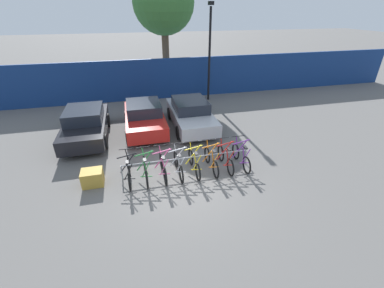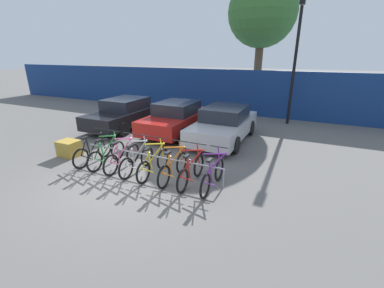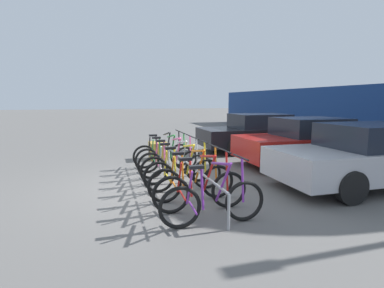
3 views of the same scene
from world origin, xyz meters
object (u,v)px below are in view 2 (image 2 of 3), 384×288
object	(u,v)px
bicycle_purple	(213,176)
cargo_crate	(69,148)
car_black	(125,113)
car_red	(176,118)
car_silver	(224,124)
bicycle_orange	(173,168)
bicycle_red	(191,171)
lamp_post	(295,58)
bicycle_green	(107,154)
tree_behind_hoarding	(262,13)
bicycle_yellow	(154,164)
bicycle_black	(93,152)
bike_rack	(149,157)
bicycle_silver	(137,160)
bicycle_pink	(122,157)

from	to	relation	value
bicycle_purple	cargo_crate	size ratio (longest dim) A/B	2.44
car_black	car_red	xyz separation A→B (m)	(2.69, 0.19, -0.00)
car_black	car_silver	distance (m)	4.97
bicycle_orange	car_red	size ratio (longest dim) A/B	0.42
car_silver	bicycle_purple	bearing A→B (deg)	-75.86
bicycle_red	lamp_post	world-z (taller)	lamp_post
bicycle_purple	lamp_post	size ratio (longest dim) A/B	0.30
car_black	bicycle_orange	bearing A→B (deg)	-39.42
bicycle_purple	car_black	distance (m)	7.17
bicycle_green	tree_behind_hoarding	xyz separation A→B (m)	(2.47, 10.77, 5.23)
bicycle_yellow	car_red	distance (m)	4.39
cargo_crate	car_black	bearing A→B (deg)	98.46
car_black	bicycle_yellow	bearing A→B (deg)	-43.60
car_red	bicycle_orange	bearing A→B (deg)	-63.01
bicycle_black	car_silver	xyz separation A→B (m)	(3.17, 4.02, 0.31)
tree_behind_hoarding	bicycle_green	bearing A→B (deg)	-102.94
car_black	bike_rack	bearing A→B (deg)	-44.27
bicycle_silver	lamp_post	bearing A→B (deg)	69.87
bicycle_pink	tree_behind_hoarding	xyz separation A→B (m)	(1.85, 10.77, 5.23)
bicycle_green	bicycle_red	xyz separation A→B (m)	(2.98, 0.00, 0.00)
bicycle_silver	car_black	bearing A→B (deg)	136.00
tree_behind_hoarding	cargo_crate	bearing A→B (deg)	-111.77
bicycle_orange	car_silver	xyz separation A→B (m)	(0.18, 4.02, 0.31)
bicycle_black	bicycle_pink	size ratio (longest dim) A/B	1.00
car_black	car_red	size ratio (longest dim) A/B	1.06
car_silver	tree_behind_hoarding	size ratio (longest dim) A/B	0.56
bicycle_black	car_red	size ratio (longest dim) A/B	0.42
bicycle_green	tree_behind_hoarding	world-z (taller)	tree_behind_hoarding
bicycle_green	lamp_post	size ratio (longest dim) A/B	0.30
bicycle_orange	cargo_crate	bearing A→B (deg)	-177.90
bicycle_black	tree_behind_hoarding	bearing A→B (deg)	73.88
bicycle_yellow	tree_behind_hoarding	distance (m)	12.00
bicycle_black	bicycle_pink	distance (m)	1.20
cargo_crate	bicycle_pink	bearing A→B (deg)	-1.95
bike_rack	bicycle_black	size ratio (longest dim) A/B	2.77
bicycle_black	bicycle_red	bearing A→B (deg)	-0.34
bicycle_silver	car_silver	distance (m)	4.27
bicycle_red	tree_behind_hoarding	world-z (taller)	tree_behind_hoarding
bicycle_red	bicycle_black	bearing A→B (deg)	179.22
car_silver	cargo_crate	distance (m)	5.91
car_silver	tree_behind_hoarding	world-z (taller)	tree_behind_hoarding
car_black	car_silver	size ratio (longest dim) A/B	0.99
bicycle_purple	cargo_crate	distance (m)	5.41
car_black	cargo_crate	size ratio (longest dim) A/B	6.08
bicycle_silver	bicycle_orange	distance (m)	1.25
car_silver	bicycle_pink	bearing A→B (deg)	-116.20
bicycle_silver	bicycle_red	xyz separation A→B (m)	(1.80, 0.00, 0.00)
bicycle_pink	bicycle_yellow	bearing A→B (deg)	-3.67
bicycle_green	bicycle_silver	size ratio (longest dim) A/B	1.00
bicycle_orange	tree_behind_hoarding	size ratio (longest dim) A/B	0.22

